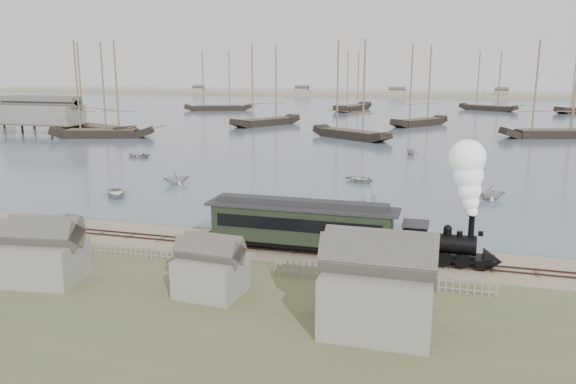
# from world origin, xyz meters

# --- Properties ---
(ground) EXTENTS (600.00, 600.00, 0.00)m
(ground) POSITION_xyz_m (0.00, 0.00, 0.00)
(ground) COLOR tan
(ground) RESTS_ON ground
(harbor_water) EXTENTS (600.00, 336.00, 0.06)m
(harbor_water) POSITION_xyz_m (0.00, 170.00, 0.03)
(harbor_water) COLOR #445561
(harbor_water) RESTS_ON ground
(rail_track) EXTENTS (120.00, 1.80, 0.16)m
(rail_track) POSITION_xyz_m (0.00, -2.00, 0.04)
(rail_track) COLOR #36221D
(rail_track) RESTS_ON ground
(picket_fence_west) EXTENTS (19.00, 0.10, 1.20)m
(picket_fence_west) POSITION_xyz_m (-6.50, -7.00, 0.00)
(picket_fence_west) COLOR gray
(picket_fence_west) RESTS_ON ground
(picket_fence_east) EXTENTS (15.00, 0.10, 1.20)m
(picket_fence_east) POSITION_xyz_m (12.50, -7.50, 0.00)
(picket_fence_east) COLOR gray
(picket_fence_east) RESTS_ON ground
(shed_left) EXTENTS (5.00, 4.00, 4.10)m
(shed_left) POSITION_xyz_m (-10.00, -13.00, 0.00)
(shed_left) COLOR gray
(shed_left) RESTS_ON ground
(shed_mid) EXTENTS (4.00, 3.50, 3.60)m
(shed_mid) POSITION_xyz_m (2.00, -12.00, 0.00)
(shed_mid) COLOR gray
(shed_mid) RESTS_ON ground
(shed_right) EXTENTS (6.00, 5.00, 5.10)m
(shed_right) POSITION_xyz_m (13.00, -14.00, 0.00)
(shed_right) COLOR gray
(shed_right) RESTS_ON ground
(far_spit) EXTENTS (500.00, 20.00, 1.80)m
(far_spit) POSITION_xyz_m (0.00, 250.00, 0.00)
(far_spit) COLOR tan
(far_spit) RESTS_ON ground
(locomotive) EXTENTS (7.28, 2.72, 9.08)m
(locomotive) POSITION_xyz_m (17.57, -2.00, 4.19)
(locomotive) COLOR black
(locomotive) RESTS_ON ground
(passenger_coach) EXTENTS (15.36, 2.96, 3.73)m
(passenger_coach) POSITION_xyz_m (5.43, -2.00, 2.34)
(passenger_coach) COLOR black
(passenger_coach) RESTS_ON ground
(beached_dinghy) EXTENTS (4.49, 4.96, 0.84)m
(beached_dinghy) POSITION_xyz_m (-17.65, 0.14, 0.42)
(beached_dinghy) COLOR beige
(beached_dinghy) RESTS_ON ground
(rowboat_0) EXTENTS (5.38, 5.15, 0.91)m
(rowboat_0) POSITION_xyz_m (-19.86, 11.05, 0.51)
(rowboat_0) COLOR beige
(rowboat_0) RESTS_ON harbor_water
(rowboat_1) EXTENTS (4.21, 4.29, 1.71)m
(rowboat_1) POSITION_xyz_m (-16.40, 19.24, 0.92)
(rowboat_1) COLOR beige
(rowboat_1) RESTS_ON harbor_water
(rowboat_2) EXTENTS (3.67, 1.48, 1.40)m
(rowboat_2) POSITION_xyz_m (8.71, 13.24, 0.76)
(rowboat_2) COLOR beige
(rowboat_2) RESTS_ON harbor_water
(rowboat_3) EXTENTS (4.28, 4.80, 0.82)m
(rowboat_3) POSITION_xyz_m (5.74, 26.80, 0.47)
(rowboat_3) COLOR beige
(rowboat_3) RESTS_ON harbor_water
(rowboat_4) EXTENTS (3.73, 4.02, 1.74)m
(rowboat_4) POSITION_xyz_m (21.18, 21.16, 0.93)
(rowboat_4) COLOR beige
(rowboat_4) RESTS_ON harbor_water
(rowboat_5) EXTENTS (3.38, 3.58, 1.38)m
(rowboat_5) POSITION_xyz_m (20.59, 45.92, 0.75)
(rowboat_5) COLOR beige
(rowboat_5) RESTS_ON harbor_water
(rowboat_6) EXTENTS (3.98, 4.88, 0.89)m
(rowboat_6) POSITION_xyz_m (-32.57, 37.26, 0.50)
(rowboat_6) COLOR beige
(rowboat_6) RESTS_ON harbor_water
(rowboat_7) EXTENTS (3.88, 3.76, 1.56)m
(rowboat_7) POSITION_xyz_m (10.43, 52.00, 0.84)
(rowboat_7) COLOR beige
(rowboat_7) RESTS_ON harbor_water
(schooner_0) EXTENTS (21.45, 10.83, 20.00)m
(schooner_0) POSITION_xyz_m (-53.55, 58.56, 10.06)
(schooner_0) COLOR black
(schooner_0) RESTS_ON harbor_water
(schooner_1) EXTENTS (14.27, 20.48, 20.00)m
(schooner_1) POSITION_xyz_m (-28.29, 91.78, 10.06)
(schooner_1) COLOR black
(schooner_1) RESTS_ON harbor_water
(schooner_2) EXTENTS (18.40, 14.47, 20.00)m
(schooner_2) POSITION_xyz_m (-3.06, 70.92, 10.06)
(schooner_2) COLOR black
(schooner_2) RESTS_ON harbor_water
(schooner_3) EXTENTS (14.17, 17.48, 20.00)m
(schooner_3) POSITION_xyz_m (9.15, 101.43, 10.06)
(schooner_3) COLOR black
(schooner_3) RESTS_ON harbor_water
(schooner_4) EXTENTS (22.04, 11.35, 20.00)m
(schooner_4) POSITION_xyz_m (37.32, 83.84, 10.06)
(schooner_4) COLOR black
(schooner_4) RESTS_ON harbor_water
(schooner_6) EXTENTS (23.04, 13.65, 20.00)m
(schooner_6) POSITION_xyz_m (-59.42, 134.64, 10.06)
(schooner_6) COLOR black
(schooner_6) RESTS_ON harbor_water
(schooner_7) EXTENTS (10.70, 23.75, 20.00)m
(schooner_7) POSITION_xyz_m (-15.56, 148.23, 10.06)
(schooner_7) COLOR black
(schooner_7) RESTS_ON harbor_water
(schooner_8) EXTENTS (19.26, 13.53, 20.00)m
(schooner_8) POSITION_xyz_m (28.69, 159.51, 10.06)
(schooner_8) COLOR black
(schooner_8) RESTS_ON harbor_water
(schooner_10) EXTENTS (25.19, 16.01, 20.00)m
(schooner_10) POSITION_xyz_m (-59.74, 65.36, 10.06)
(schooner_10) COLOR black
(schooner_10) RESTS_ON harbor_water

